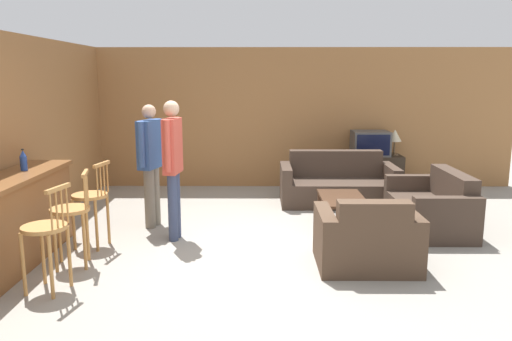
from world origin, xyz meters
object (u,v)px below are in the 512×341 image
Objects in this scene: coffee_table at (342,201)px; tv_unit at (369,173)px; person_by_counter at (173,161)px; bar_chair_mid at (72,216)px; person_by_window at (151,159)px; armchair_near at (367,241)px; loveseat_right at (432,208)px; bar_chair_near at (46,234)px; bar_chair_far at (91,201)px; table_lamp at (395,137)px; bottle at (23,161)px; couch_far at (337,185)px; tv at (370,143)px.

tv_unit is (0.86, 2.28, -0.03)m from coffee_table.
person_by_counter is at bearing -137.35° from tv_unit.
bar_chair_mid is 0.62× the size of person_by_window.
armchair_near is 1.86m from loveseat_right.
coffee_table is 2.43m from person_by_counter.
tv_unit is (4.08, 3.82, -0.25)m from bar_chair_mid.
bar_chair_far is (0.00, 1.30, 0.00)m from bar_chair_near.
armchair_near is 4.10m from table_lamp.
bottle is at bearing -168.50° from loveseat_right.
bar_chair_mid is 0.60× the size of person_by_counter.
couch_far is 1.82× the size of coffee_table.
loveseat_right is 0.91× the size of person_by_window.
bottle reaches higher than bar_chair_near.
coffee_table is (-0.13, -1.32, 0.06)m from couch_far.
table_lamp reaches higher than tv_unit.
bar_chair_mid is 5.59m from tv_unit.
bar_chair_mid is at bearing -90.01° from bar_chair_far.
bar_chair_far reaches higher than armchair_near.
bottle is at bearing -160.69° from person_by_counter.
bar_chair_far is 5.18m from tv_unit.
bar_chair_mid is 0.93m from bottle.
tv is (4.08, 3.81, 0.29)m from bar_chair_mid.
loveseat_right is at bearing 49.95° from armchair_near.
bar_chair_near is at bearing -135.25° from table_lamp.
armchair_near is 3.96m from tv.
bar_chair_far is 5.18m from tv.
loveseat_right is 1.22m from coffee_table.
loveseat_right is 3.28× the size of table_lamp.
loveseat_right is 3.93m from person_by_window.
tv is (4.08, 3.18, 0.29)m from bar_chair_far.
tv_unit is (4.08, 3.18, -0.25)m from bar_chair_far.
tv reaches higher than couch_far.
loveseat_right is 1.32× the size of tv_unit.
couch_far is (3.35, 2.86, -0.29)m from bar_chair_mid.
coffee_table is at bearing 0.69° from person_by_window.
coffee_table is (-0.02, 1.55, 0.06)m from armchair_near.
person_by_window is (0.56, 0.87, 0.38)m from bar_chair_far.
loveseat_right is 1.50× the size of coffee_table.
tv is 5.86m from bottle.
bottle is (-0.66, 0.38, 0.54)m from bar_chair_mid.
coffee_table is at bearing -110.78° from tv.
bar_chair_mid is 1.02× the size of coffee_table.
person_by_window is at bearing -179.31° from coffee_table.
person_by_window reaches higher than tv.
tv reaches higher than loveseat_right.
loveseat_right is (4.43, 2.08, -0.29)m from bar_chair_near.
bar_chair_far is 5.54m from table_lamp.
armchair_near is 0.63× the size of person_by_window.
tv is at bearing 42.62° from person_by_counter.
tv is at bearing 52.76° from couch_far.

